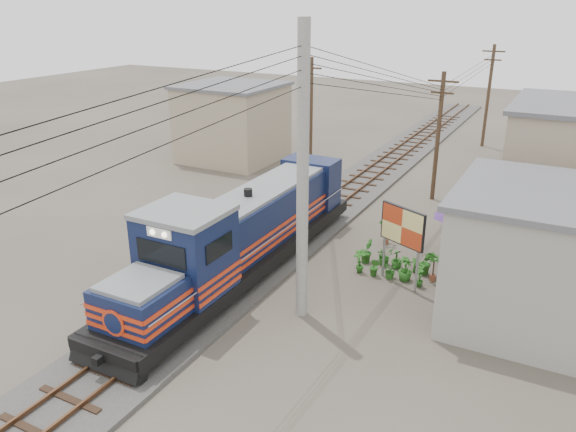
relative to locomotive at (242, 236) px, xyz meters
The scene contains 16 objects.
ground 2.04m from the locomotive, 90.00° to the right, with size 120.00×120.00×0.00m, color #473F35.
ballast 8.98m from the locomotive, 90.00° to the left, with size 3.60×70.00×0.16m, color #595651.
track 8.94m from the locomotive, 90.00° to the left, with size 1.15×70.00×0.12m.
locomotive is the anchor object (origin of this frame).
utility_pole_main 5.11m from the locomotive, 25.48° to the right, with size 0.40×0.40×10.00m.
wooden_pole_mid 13.74m from the locomotive, 70.67° to the left, with size 1.60×0.24×7.00m.
wooden_pole_far 27.35m from the locomotive, 79.86° to the left, with size 1.60×0.24×7.50m.
wooden_pole_left 17.67m from the locomotive, 106.54° to the left, with size 1.60×0.24×7.00m.
power_lines 9.40m from the locomotive, 91.11° to the left, with size 9.65×19.00×3.30m.
shophouse_front 11.66m from the locomotive, ahead, with size 7.35×6.30×4.70m.
shophouse_back 23.56m from the locomotive, 62.17° to the left, with size 6.30×6.30×4.20m.
shophouse_left 17.91m from the locomotive, 123.99° to the left, with size 6.30×6.30×5.20m.
billboard 6.28m from the locomotive, 19.89° to the left, with size 1.93×0.98×3.20m.
market_umbrella 9.19m from the locomotive, 36.90° to the left, with size 2.66×2.66×2.44m.
vendor 9.45m from the locomotive, 34.79° to the left, with size 0.64×0.42×1.76m, color black.
plant_nursery 6.24m from the locomotive, 29.03° to the left, with size 3.14×1.99×1.07m.
Camera 1 is at (11.18, -16.15, 10.44)m, focal length 35.00 mm.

